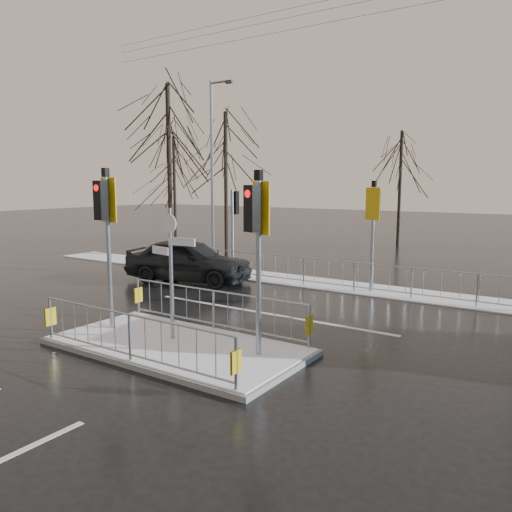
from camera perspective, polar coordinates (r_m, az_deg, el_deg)
The scene contains 11 objects.
ground at distance 11.82m, azimuth -9.07°, elevation -10.44°, with size 120.00×120.00×0.00m, color black.
snow_verge at distance 18.82m, azimuth 9.01°, elevation -3.32°, with size 30.00×2.00×0.04m, color white.
lane_markings at distance 11.59m, azimuth -10.21°, elevation -10.83°, with size 8.00×11.38×0.01m.
traffic_island at distance 11.72m, azimuth -9.12°, elevation -8.60°, with size 6.00×3.04×4.15m.
far_kerb_fixtures at distance 18.07m, azimuth 9.25°, elevation -0.59°, with size 18.00×0.65×3.83m.
car_far_lane at distance 19.39m, azimuth -7.75°, elevation -0.49°, with size 1.98×4.92×1.68m, color black.
tree_near_a at distance 26.51m, azimuth -9.95°, elevation 13.23°, with size 4.75×4.75×8.97m.
tree_near_b at distance 25.97m, azimuth -3.49°, elevation 11.31°, with size 4.00×4.00×7.55m.
tree_near_c at distance 29.61m, azimuth -9.34°, elevation 9.60°, with size 3.50×3.50×6.61m.
tree_far_a at distance 31.70m, azimuth 16.21°, elevation 9.87°, with size 3.75×3.75×7.08m.
street_lamp_left at distance 22.61m, azimuth -4.91°, elevation 10.08°, with size 1.25×0.18×8.20m.
Camera 1 is at (7.66, -8.17, 3.78)m, focal length 35.00 mm.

